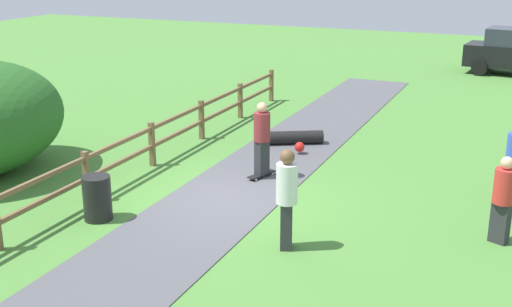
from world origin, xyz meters
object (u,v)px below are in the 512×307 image
trash_bin (97,198)px  bystander_red (503,196)px  skater_fallen (295,138)px  bystander_white (287,194)px  skater_riding (262,136)px

trash_bin → bystander_red: 7.65m
skater_fallen → bystander_white: bystander_white is taller
trash_bin → skater_riding: size_ratio=0.50×
trash_bin → bystander_white: (3.88, 0.27, 0.58)m
trash_bin → bystander_white: bystander_white is taller
skater_fallen → bystander_red: bystander_red is taller
skater_fallen → bystander_white: 6.44m
skater_riding → bystander_white: bearing=-60.3°
skater_fallen → bystander_red: bearing=-37.6°
skater_fallen → bystander_red: (5.54, -4.27, 0.70)m
skater_riding → skater_fallen: skater_riding is taller
skater_fallen → skater_riding: bearing=-85.7°
trash_bin → skater_riding: (2.02, 3.53, 0.57)m
skater_riding → bystander_red: 5.54m
skater_riding → bystander_white: bystander_white is taller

